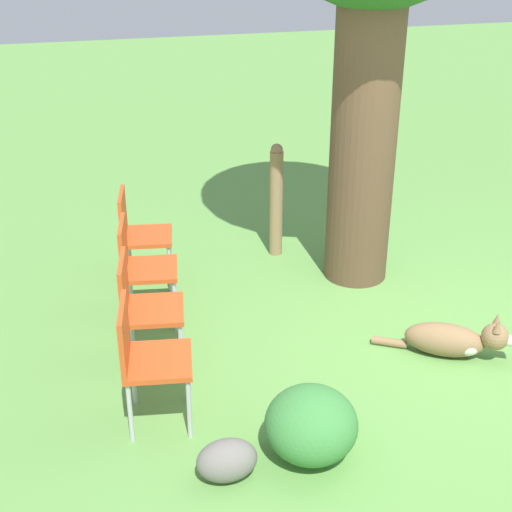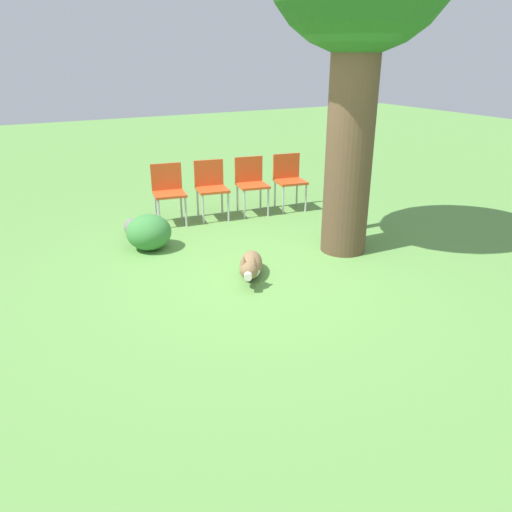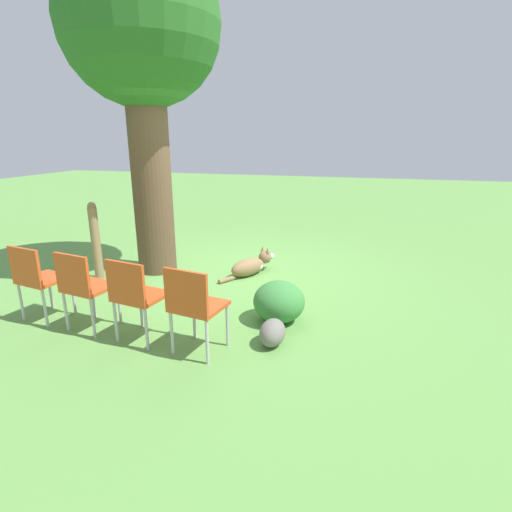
{
  "view_description": "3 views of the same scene",
  "coord_description": "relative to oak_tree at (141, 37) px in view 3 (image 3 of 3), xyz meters",
  "views": [
    {
      "loc": [
        -2.53,
        -4.15,
        2.98
      ],
      "look_at": [
        -1.16,
        0.71,
        0.53
      ],
      "focal_mm": 50.0,
      "sensor_mm": 36.0,
      "label": 1
    },
    {
      "loc": [
        4.57,
        -2.61,
        2.33
      ],
      "look_at": [
        0.16,
        -0.23,
        0.28
      ],
      "focal_mm": 35.0,
      "sensor_mm": 36.0,
      "label": 2
    },
    {
      "loc": [
        -5.21,
        -1.84,
        1.95
      ],
      "look_at": [
        0.01,
        -0.35,
        0.31
      ],
      "focal_mm": 28.0,
      "sensor_mm": 36.0,
      "label": 3
    }
  ],
  "objects": [
    {
      "name": "ground_plane",
      "position": [
        0.1,
        -1.16,
        -3.17
      ],
      "size": [
        30.0,
        30.0,
        0.0
      ],
      "primitive_type": "plane",
      "color": "#609947"
    },
    {
      "name": "oak_tree",
      "position": [
        0.0,
        0.0,
        0.0
      ],
      "size": [
        2.09,
        2.09,
        4.38
      ],
      "color": "brown",
      "rests_on": "ground_plane"
    },
    {
      "name": "dog",
      "position": [
        0.19,
        -1.42,
        -3.03
      ],
      "size": [
        0.92,
        0.62,
        0.37
      ],
      "rotation": [
        0.0,
        0.0,
        5.73
      ],
      "color": "olive",
      "rests_on": "ground_plane"
    },
    {
      "name": "fence_post",
      "position": [
        -0.56,
        0.62,
        -2.61
      ],
      "size": [
        0.12,
        0.12,
        1.09
      ],
      "color": "#937551",
      "rests_on": "ground_plane"
    },
    {
      "name": "red_chair_0",
      "position": [
        -2.09,
        -1.56,
        -2.66
      ],
      "size": [
        0.49,
        0.5,
        0.85
      ],
      "rotation": [
        0.0,
        0.0,
        -0.17
      ],
      "color": "#D14C1E",
      "rests_on": "ground_plane"
    },
    {
      "name": "red_chair_1",
      "position": [
        -2.02,
        -0.92,
        -2.66
      ],
      "size": [
        0.49,
        0.5,
        0.85
      ],
      "rotation": [
        0.0,
        0.0,
        -0.17
      ],
      "color": "#D14C1E",
      "rests_on": "ground_plane"
    },
    {
      "name": "red_chair_2",
      "position": [
        -1.95,
        -0.28,
        -2.66
      ],
      "size": [
        0.49,
        0.5,
        0.85
      ],
      "rotation": [
        0.0,
        0.0,
        -0.17
      ],
      "color": "#D14C1E",
      "rests_on": "ground_plane"
    },
    {
      "name": "red_chair_3",
      "position": [
        -1.89,
        0.36,
        -2.66
      ],
      "size": [
        0.49,
        0.5,
        0.85
      ],
      "rotation": [
        0.0,
        0.0,
        -0.17
      ],
      "color": "#D14C1E",
      "rests_on": "ground_plane"
    },
    {
      "name": "garden_rock",
      "position": [
        -1.73,
        -2.2,
        -3.04
      ],
      "size": [
        0.36,
        0.25,
        0.25
      ],
      "color": "slate",
      "rests_on": "ground_plane"
    },
    {
      "name": "low_shrub",
      "position": [
        -1.19,
        -2.14,
        -2.94
      ],
      "size": [
        0.56,
        0.56,
        0.45
      ],
      "color": "#3D843D",
      "rests_on": "ground_plane"
    }
  ]
}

